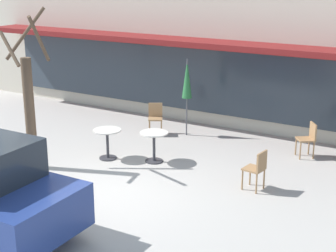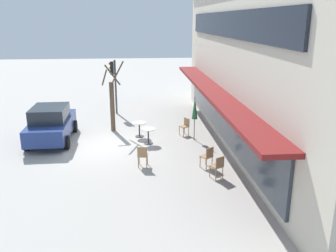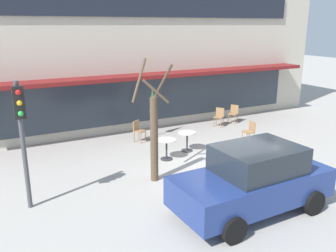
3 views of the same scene
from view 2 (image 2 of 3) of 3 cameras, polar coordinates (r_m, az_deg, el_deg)
ground_plane at (r=17.32m, az=-11.15°, el=-3.10°), size 80.00×80.00×0.00m
building_facade at (r=18.20m, az=21.51°, el=9.56°), size 19.79×9.10×7.74m
cafe_table_near_wall at (r=18.17m, az=-4.62°, el=-0.17°), size 0.70×0.70×0.76m
cafe_table_streetside at (r=17.12m, az=-3.18°, el=-1.21°), size 0.70×0.70×0.76m
patio_umbrella_green_folded at (r=17.38m, az=4.31°, el=2.86°), size 0.28×0.28×2.20m
cafe_chair_0 at (r=14.42m, az=6.39°, el=-4.75°), size 0.56×0.56×0.89m
cafe_chair_1 at (r=18.41m, az=2.77°, el=0.12°), size 0.55×0.55×0.89m
cafe_chair_2 at (r=14.46m, az=-4.10°, el=-4.62°), size 0.44×0.44×0.89m
cafe_chair_3 at (r=13.54m, az=8.00°, el=-6.27°), size 0.55×0.55×0.89m
parked_sedan at (r=18.32m, az=-18.24°, el=0.35°), size 4.24×2.09×1.76m
street_tree at (r=19.07m, az=-8.91°, el=3.74°), size 1.22×1.19×3.74m
traffic_light_pole at (r=22.57m, az=-8.71°, el=7.65°), size 0.26×0.44×3.40m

